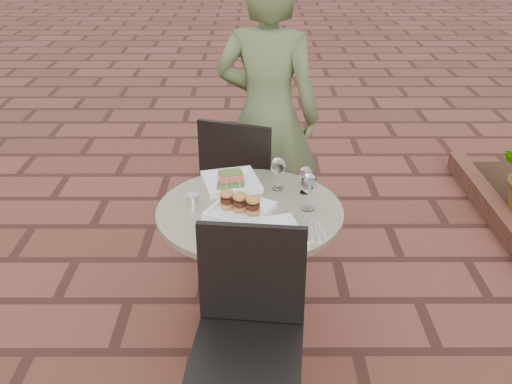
{
  "coord_description": "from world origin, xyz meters",
  "views": [
    {
      "loc": [
        -0.11,
        -2.62,
        2.06
      ],
      "look_at": [
        -0.1,
        -0.22,
        0.82
      ],
      "focal_mm": 40.0,
      "sensor_mm": 36.0,
      "label": 1
    }
  ],
  "objects_px": {
    "plate_sliders": "(240,206)",
    "plate_tuna": "(270,235)",
    "cafe_table": "(250,252)",
    "diner": "(268,116)",
    "plate_salmon": "(231,181)",
    "chair_far": "(241,177)",
    "chair_near": "(249,320)"
  },
  "relations": [
    {
      "from": "diner",
      "to": "plate_tuna",
      "type": "xyz_separation_m",
      "value": [
        -0.01,
        -1.15,
        -0.13
      ]
    },
    {
      "from": "chair_far",
      "to": "diner",
      "type": "distance_m",
      "value": 0.4
    },
    {
      "from": "cafe_table",
      "to": "plate_salmon",
      "type": "relative_size",
      "value": 2.68
    },
    {
      "from": "diner",
      "to": "plate_salmon",
      "type": "xyz_separation_m",
      "value": [
        -0.2,
        -0.63,
        -0.13
      ]
    },
    {
      "from": "chair_far",
      "to": "chair_near",
      "type": "distance_m",
      "value": 1.32
    },
    {
      "from": "cafe_table",
      "to": "plate_sliders",
      "type": "xyz_separation_m",
      "value": [
        -0.05,
        -0.05,
        0.28
      ]
    },
    {
      "from": "plate_tuna",
      "to": "plate_salmon",
      "type": "bearing_deg",
      "value": 110.07
    },
    {
      "from": "cafe_table",
      "to": "chair_near",
      "type": "distance_m",
      "value": 0.6
    },
    {
      "from": "diner",
      "to": "chair_far",
      "type": "bearing_deg",
      "value": 58.68
    },
    {
      "from": "plate_tuna",
      "to": "cafe_table",
      "type": "bearing_deg",
      "value": 108.9
    },
    {
      "from": "cafe_table",
      "to": "diner",
      "type": "xyz_separation_m",
      "value": [
        0.1,
        0.88,
        0.4
      ]
    },
    {
      "from": "diner",
      "to": "plate_salmon",
      "type": "bearing_deg",
      "value": 86.11
    },
    {
      "from": "chair_near",
      "to": "plate_tuna",
      "type": "relative_size",
      "value": 2.79
    },
    {
      "from": "chair_near",
      "to": "plate_tuna",
      "type": "xyz_separation_m",
      "value": [
        0.09,
        0.33,
        0.2
      ]
    },
    {
      "from": "cafe_table",
      "to": "diner",
      "type": "height_order",
      "value": "diner"
    },
    {
      "from": "chair_far",
      "to": "plate_salmon",
      "type": "distance_m",
      "value": 0.51
    },
    {
      "from": "chair_near",
      "to": "plate_sliders",
      "type": "height_order",
      "value": "chair_near"
    },
    {
      "from": "plate_salmon",
      "to": "plate_sliders",
      "type": "relative_size",
      "value": 0.95
    },
    {
      "from": "cafe_table",
      "to": "plate_sliders",
      "type": "distance_m",
      "value": 0.29
    },
    {
      "from": "plate_sliders",
      "to": "plate_tuna",
      "type": "distance_m",
      "value": 0.26
    },
    {
      "from": "diner",
      "to": "plate_sliders",
      "type": "relative_size",
      "value": 4.95
    },
    {
      "from": "chair_far",
      "to": "plate_salmon",
      "type": "height_order",
      "value": "chair_far"
    },
    {
      "from": "cafe_table",
      "to": "plate_salmon",
      "type": "height_order",
      "value": "plate_salmon"
    },
    {
      "from": "plate_salmon",
      "to": "diner",
      "type": "bearing_deg",
      "value": 72.16
    },
    {
      "from": "plate_sliders",
      "to": "cafe_table",
      "type": "bearing_deg",
      "value": 45.71
    },
    {
      "from": "cafe_table",
      "to": "chair_near",
      "type": "height_order",
      "value": "chair_near"
    },
    {
      "from": "diner",
      "to": "plate_tuna",
      "type": "distance_m",
      "value": 1.16
    },
    {
      "from": "chair_near",
      "to": "plate_salmon",
      "type": "distance_m",
      "value": 0.88
    },
    {
      "from": "diner",
      "to": "plate_tuna",
      "type": "bearing_deg",
      "value": 103.4
    },
    {
      "from": "plate_sliders",
      "to": "plate_tuna",
      "type": "bearing_deg",
      "value": -58.0
    },
    {
      "from": "cafe_table",
      "to": "plate_tuna",
      "type": "bearing_deg",
      "value": -71.1
    },
    {
      "from": "chair_far",
      "to": "diner",
      "type": "xyz_separation_m",
      "value": [
        0.16,
        0.16,
        0.33
      ]
    }
  ]
}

